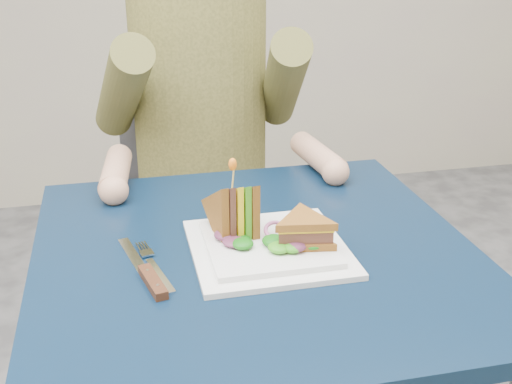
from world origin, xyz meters
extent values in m
cube|color=black|center=(0.00, 0.00, 0.71)|extent=(0.75, 0.75, 0.03)
cylinder|color=#595B5E|center=(-0.32, 0.32, 0.35)|extent=(0.04, 0.04, 0.70)
cylinder|color=#595B5E|center=(0.32, 0.32, 0.35)|extent=(0.04, 0.04, 0.70)
cube|color=#47474C|center=(0.00, 0.66, 0.45)|extent=(0.42, 0.40, 0.04)
cube|color=#47474C|center=(0.00, 0.84, 0.70)|extent=(0.42, 0.03, 0.46)
cylinder|color=#47474C|center=(-0.18, 0.49, 0.21)|extent=(0.02, 0.02, 0.43)
cylinder|color=#47474C|center=(0.18, 0.49, 0.21)|extent=(0.02, 0.02, 0.43)
cylinder|color=#47474C|center=(-0.18, 0.83, 0.21)|extent=(0.02, 0.02, 0.43)
cylinder|color=#47474C|center=(0.18, 0.83, 0.21)|extent=(0.02, 0.02, 0.43)
cylinder|color=brown|center=(0.00, 0.64, 0.87)|extent=(0.34, 0.34, 0.52)
cylinder|color=brown|center=(-0.20, 0.55, 0.89)|extent=(0.15, 0.39, 0.31)
cylinder|color=tan|center=(-0.23, 0.35, 0.76)|extent=(0.08, 0.20, 0.06)
sphere|color=tan|center=(-0.23, 0.25, 0.76)|extent=(0.06, 0.06, 0.06)
cylinder|color=brown|center=(0.20, 0.55, 0.89)|extent=(0.15, 0.39, 0.31)
cylinder|color=tan|center=(0.23, 0.35, 0.76)|extent=(0.08, 0.20, 0.06)
sphere|color=tan|center=(0.23, 0.25, 0.76)|extent=(0.06, 0.06, 0.06)
cube|color=white|center=(0.02, -0.01, 0.73)|extent=(0.26, 0.26, 0.01)
cube|color=white|center=(0.02, -0.01, 0.74)|extent=(0.21, 0.21, 0.01)
cube|color=silver|center=(-0.17, -0.06, 0.73)|extent=(0.04, 0.12, 0.00)
cube|color=silver|center=(-0.18, 0.02, 0.73)|extent=(0.03, 0.03, 0.00)
cube|color=silver|center=(-0.20, 0.04, 0.73)|extent=(0.01, 0.03, 0.00)
cube|color=silver|center=(-0.19, 0.04, 0.73)|extent=(0.01, 0.03, 0.00)
cube|color=silver|center=(-0.19, 0.04, 0.73)|extent=(0.01, 0.03, 0.00)
cube|color=silver|center=(-0.18, 0.05, 0.73)|extent=(0.01, 0.03, 0.00)
cube|color=silver|center=(-0.21, 0.02, 0.73)|extent=(0.05, 0.14, 0.00)
cube|color=black|center=(-0.18, -0.08, 0.74)|extent=(0.04, 0.10, 0.01)
cylinder|color=silver|center=(-0.19, -0.06, 0.74)|extent=(0.01, 0.01, 0.00)
cylinder|color=silver|center=(-0.18, -0.11, 0.74)|extent=(0.01, 0.01, 0.00)
cylinder|color=tan|center=(-0.03, 0.03, 0.85)|extent=(0.01, 0.01, 0.06)
ellipsoid|color=orange|center=(-0.03, 0.03, 0.88)|extent=(0.01, 0.01, 0.02)
torus|color=#9E4C7A|center=(0.03, -0.01, 0.77)|extent=(0.04, 0.04, 0.02)
camera|label=1|loc=(-0.22, -0.95, 1.25)|focal=45.00mm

